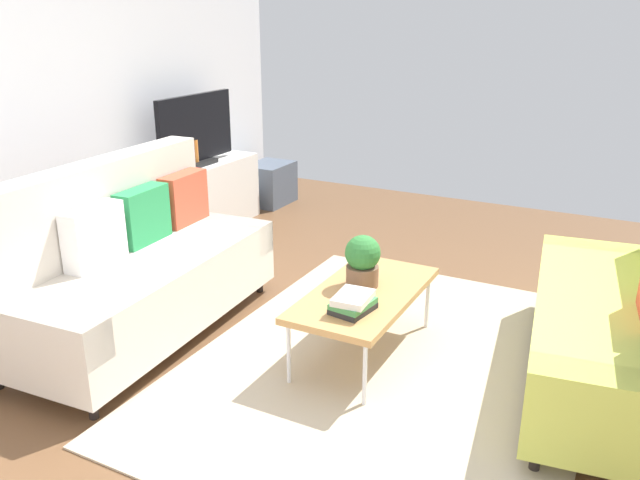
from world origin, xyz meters
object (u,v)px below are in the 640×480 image
(couch_beige, at_px, (135,266))
(vase_0, at_px, (148,166))
(bottle_0, at_px, (182,160))
(bottle_2, at_px, (196,153))
(coffee_table, at_px, (364,295))
(tv, at_px, (196,131))
(bottle_1, at_px, (189,160))
(table_book_0, at_px, (353,309))
(tv_console, at_px, (199,198))
(potted_plant, at_px, (363,260))
(couch_green, at_px, (633,318))
(vase_1, at_px, (164,166))
(storage_trunk, at_px, (270,183))

(couch_beige, bearing_deg, vase_0, -145.57)
(bottle_0, distance_m, bottle_2, 0.20)
(coffee_table, relative_size, tv, 1.10)
(bottle_0, xyz_separation_m, bottle_1, (0.10, 0.00, -0.02))
(tv, relative_size, table_book_0, 4.17)
(tv_console, xyz_separation_m, vase_0, (-0.58, 0.05, 0.42))
(bottle_2, bearing_deg, tv_console, 42.73)
(bottle_0, bearing_deg, potted_plant, -116.40)
(couch_beige, xyz_separation_m, table_book_0, (0.11, -1.48, -0.02))
(couch_beige, distance_m, coffee_table, 1.48)
(tv, distance_m, bottle_2, 0.20)
(bottle_1, bearing_deg, couch_beige, -152.36)
(tv, distance_m, bottle_0, 0.33)
(couch_beige, height_order, bottle_0, couch_beige)
(tv, bearing_deg, potted_plant, -120.88)
(couch_green, height_order, table_book_0, couch_green)
(vase_0, distance_m, bottle_1, 0.45)
(vase_0, xyz_separation_m, vase_1, (0.20, 0.00, -0.04))
(couch_beige, relative_size, vase_1, 15.76)
(couch_green, xyz_separation_m, bottle_0, (0.90, 3.73, 0.28))
(coffee_table, xyz_separation_m, bottle_0, (1.19, 2.30, 0.34))
(vase_0, bearing_deg, bottle_1, -11.63)
(bottle_1, bearing_deg, bottle_2, 0.00)
(coffee_table, distance_m, storage_trunk, 3.38)
(storage_trunk, distance_m, bottle_1, 1.34)
(bottle_0, xyz_separation_m, bottle_2, (0.20, 0.00, 0.03))
(coffee_table, relative_size, bottle_2, 4.59)
(tv, distance_m, storage_trunk, 1.32)
(tv, relative_size, potted_plant, 3.16)
(couch_beige, height_order, bottle_1, couch_beige)
(vase_0, bearing_deg, potted_plant, -108.40)
(bottle_1, bearing_deg, vase_0, 168.37)
(couch_beige, relative_size, bottle_0, 10.64)
(coffee_table, bearing_deg, potted_plant, 34.66)
(couch_green, distance_m, coffee_table, 1.45)
(tv_console, xyz_separation_m, table_book_0, (-1.71, -2.40, 0.12))
(coffee_table, height_order, storage_trunk, storage_trunk)
(tv, bearing_deg, bottle_0, -175.25)
(bottle_0, bearing_deg, couch_beige, -150.92)
(tv_console, distance_m, table_book_0, 2.94)
(tv, bearing_deg, bottle_2, -155.21)
(coffee_table, xyz_separation_m, tv_console, (1.43, 2.34, -0.07))
(storage_trunk, height_order, table_book_0, table_book_0)
(tv, bearing_deg, tv_console, 90.00)
(bottle_0, bearing_deg, bottle_1, 0.00)
(tv_console, height_order, table_book_0, tv_console)
(table_book_0, distance_m, vase_1, 2.79)
(tv, relative_size, bottle_2, 4.17)
(couch_green, height_order, tv, tv)
(tv, xyz_separation_m, vase_1, (-0.38, 0.07, -0.25))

